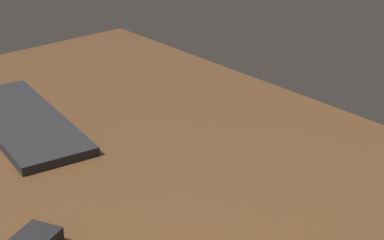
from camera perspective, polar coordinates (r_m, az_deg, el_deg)
The scene contains 2 objects.
desk at distance 98.38cm, azimuth -3.25°, elevation -5.34°, with size 140.00×84.00×2.00cm, color #4C301C.
keyboard at distance 117.20cm, azimuth -15.00°, elevation -0.13°, with size 36.66×12.94×1.55cm, color black.
Camera 1 is at (68.39, -51.42, 49.56)cm, focal length 59.15 mm.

